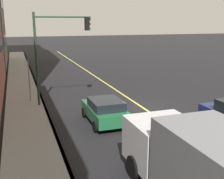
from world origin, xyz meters
The scene contains 7 objects.
ground centered at (0.00, 0.00, 0.00)m, with size 200.00×200.00×0.00m, color black.
sidewalk_slab centered at (0.00, 7.62, 0.07)m, with size 80.00×2.63×0.15m, color gray.
curb_edge centered at (0.00, 6.38, 0.07)m, with size 80.00×0.16×0.15m, color slate.
lane_stripe_center centered at (0.00, 0.00, 0.01)m, with size 80.00×0.16×0.01m, color #D8CC4C.
car_green centered at (-1.46, 3.34, 0.76)m, with size 3.86×2.04×1.45m.
traffic_light_mast centered at (3.01, 5.33, 4.33)m, with size 0.28×3.88×6.37m.
street_sign_post centered at (4.31, 7.21, 1.84)m, with size 0.60×0.08×3.14m.
Camera 1 is at (-16.21, 8.04, 5.77)m, focal length 44.86 mm.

